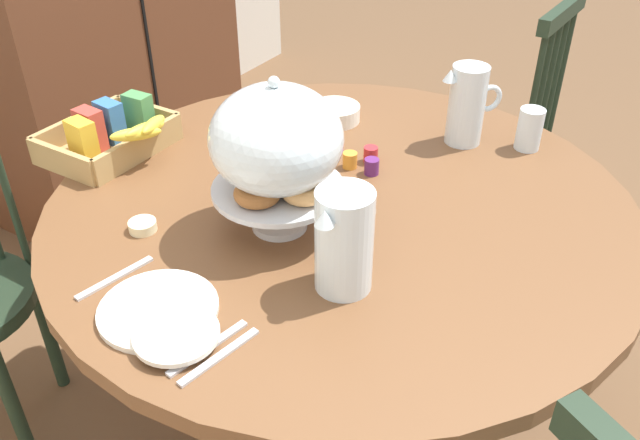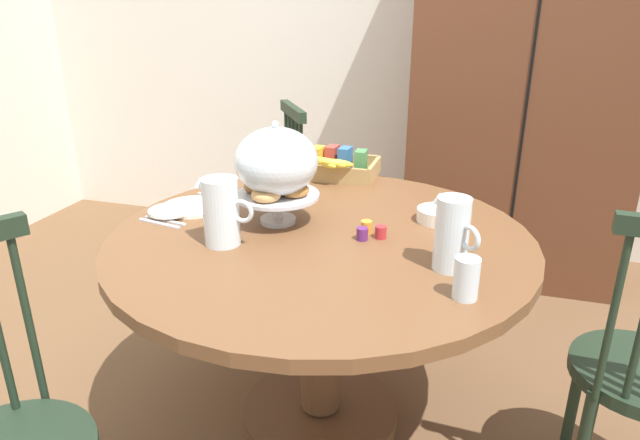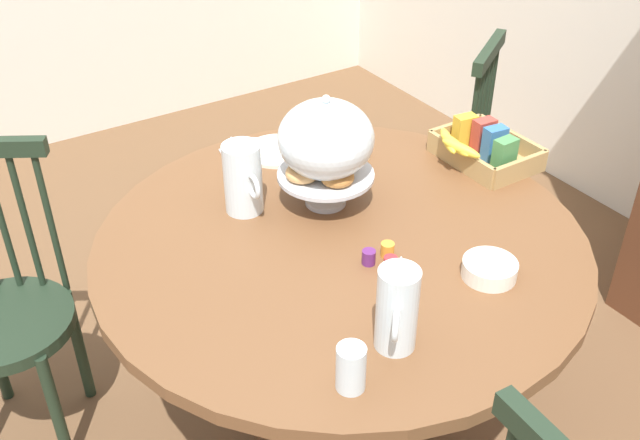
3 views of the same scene
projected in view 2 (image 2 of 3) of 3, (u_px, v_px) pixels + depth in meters
name	position (u px, v px, depth m)	size (l,w,h in m)	color
ground_plane	(308.00, 417.00, 2.09)	(10.00, 10.00, 0.00)	brown
wall_back	(404.00, 24.00, 3.25)	(4.80, 0.06, 2.60)	silver
wooden_armoire	(525.00, 94.00, 2.89)	(1.18, 0.60, 1.96)	brown
dining_table	(320.00, 286.00, 1.87)	(1.35, 1.35, 0.74)	brown
windsor_chair_by_cabinet	(268.00, 213.00, 2.79)	(0.46, 0.46, 0.97)	#1E2D1E
pastry_stand_with_dome	(276.00, 166.00, 1.83)	(0.28, 0.28, 0.34)	silver
orange_juice_pitcher	(452.00, 237.00, 1.55)	(0.15, 0.13, 0.21)	silver
milk_pitcher	(222.00, 215.00, 1.71)	(0.19, 0.11, 0.21)	silver
cereal_basket	(338.00, 166.00, 2.37)	(0.32, 0.30, 0.12)	tan
china_plate_large	(192.00, 207.00, 2.03)	(0.22, 0.22, 0.01)	white
china_plate_small	(170.00, 211.00, 1.96)	(0.15, 0.15, 0.01)	white
cereal_bowl	(438.00, 215.00, 1.91)	(0.14, 0.14, 0.04)	white
drinking_glass	(466.00, 278.00, 1.41)	(0.06, 0.06, 0.11)	silver
butter_dish	(260.00, 192.00, 2.16)	(0.06, 0.06, 0.02)	beige
jam_jar_strawberry	(381.00, 232.00, 1.77)	(0.04, 0.04, 0.04)	#B7282D
jam_jar_apricot	(366.00, 227.00, 1.82)	(0.04, 0.04, 0.04)	orange
jam_jar_grape	(362.00, 234.00, 1.76)	(0.04, 0.04, 0.04)	#5B2366
table_knife	(165.00, 220.00, 1.91)	(0.17, 0.01, 0.01)	silver
dinner_fork	(159.00, 223.00, 1.89)	(0.17, 0.01, 0.01)	silver
soup_spoon	(216.00, 196.00, 2.14)	(0.17, 0.01, 0.01)	silver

